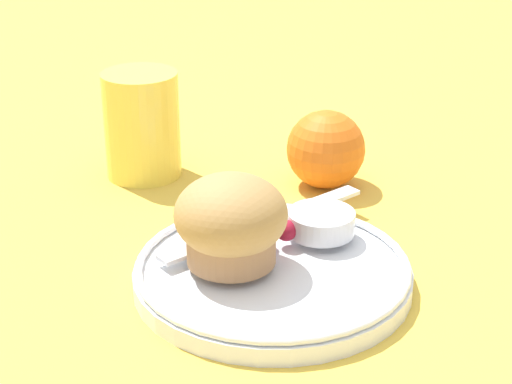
% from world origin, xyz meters
% --- Properties ---
extents(ground_plane, '(3.00, 3.00, 0.00)m').
position_xyz_m(ground_plane, '(0.00, 0.00, 0.00)').
color(ground_plane, gold).
extents(plate, '(0.21, 0.21, 0.02)m').
position_xyz_m(plate, '(-0.01, -0.01, 0.01)').
color(plate, white).
rests_on(plate, ground_plane).
extents(muffin, '(0.08, 0.08, 0.07)m').
position_xyz_m(muffin, '(-0.04, -0.01, 0.05)').
color(muffin, '#9E7047').
rests_on(muffin, plate).
extents(cream_ramekin, '(0.05, 0.05, 0.02)m').
position_xyz_m(cream_ramekin, '(0.03, 0.03, 0.03)').
color(cream_ramekin, silver).
rests_on(cream_ramekin, plate).
extents(berry_pair, '(0.03, 0.02, 0.02)m').
position_xyz_m(berry_pair, '(-0.01, 0.02, 0.03)').
color(berry_pair, maroon).
rests_on(berry_pair, plate).
extents(butter_knife, '(0.17, 0.12, 0.00)m').
position_xyz_m(butter_knife, '(-0.01, 0.05, 0.02)').
color(butter_knife, silver).
rests_on(butter_knife, plate).
extents(orange_fruit, '(0.07, 0.07, 0.07)m').
position_xyz_m(orange_fruit, '(0.05, 0.16, 0.04)').
color(orange_fruit, orange).
rests_on(orange_fruit, ground_plane).
extents(juice_glass, '(0.07, 0.07, 0.10)m').
position_xyz_m(juice_glass, '(-0.11, 0.21, 0.05)').
color(juice_glass, '#EAD14C').
rests_on(juice_glass, ground_plane).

